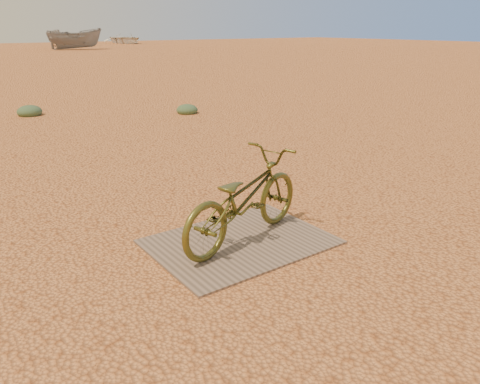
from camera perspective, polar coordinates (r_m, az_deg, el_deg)
ground at (r=4.90m, az=2.63°, el=-4.35°), size 120.00×120.00×0.00m
plywood_board at (r=4.56m, az=-0.00°, el=-6.09°), size 1.67×1.24×0.02m
bicycle at (r=4.41m, az=0.43°, el=-0.78°), size 1.72×0.97×0.86m
boat_mid_right at (r=44.96m, az=-19.48°, el=17.19°), size 4.89×2.85×1.78m
boat_far_right at (r=58.69m, az=-13.75°, el=17.72°), size 4.32×5.73×1.12m
kale_a at (r=12.16m, az=-24.22°, el=8.52°), size 0.56×0.56×0.31m
kale_b at (r=11.45m, az=-6.45°, el=9.52°), size 0.51×0.51×0.28m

